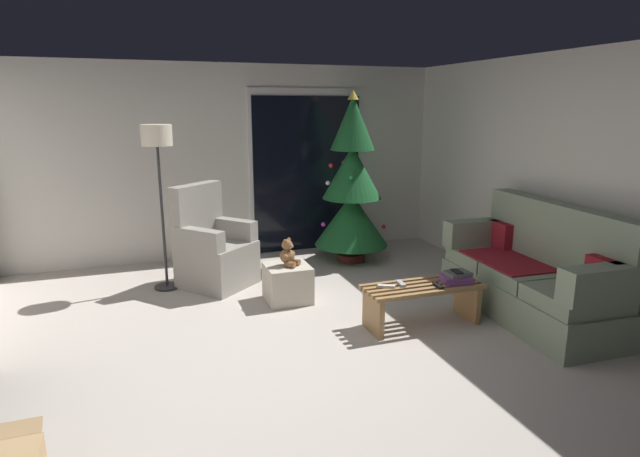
{
  "coord_description": "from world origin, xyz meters",
  "views": [
    {
      "loc": [
        -1.16,
        -3.74,
        1.97
      ],
      "look_at": [
        0.4,
        0.7,
        0.85
      ],
      "focal_mm": 29.0,
      "sensor_mm": 36.0,
      "label": 1
    }
  ],
  "objects": [
    {
      "name": "couch",
      "position": [
        2.32,
        -0.01,
        0.4
      ],
      "size": [
        0.88,
        1.98,
        1.08
      ],
      "color": "gray",
      "rests_on": "ground"
    },
    {
      "name": "wall_back",
      "position": [
        0.0,
        3.06,
        1.25
      ],
      "size": [
        5.72,
        0.12,
        2.5
      ],
      "primitive_type": "cube",
      "color": "silver",
      "rests_on": "ground"
    },
    {
      "name": "book_stack",
      "position": [
        1.52,
        0.09,
        0.44
      ],
      "size": [
        0.29,
        0.25,
        0.1
      ],
      "color": "#6B3D7A",
      "rests_on": "coffee_table"
    },
    {
      "name": "remote_silver",
      "position": [
        1.01,
        0.2,
        0.4
      ],
      "size": [
        0.07,
        0.16,
        0.02
      ],
      "primitive_type": "cube",
      "rotation": [
        0.0,
        0.0,
        6.14
      ],
      "color": "#ADADB2",
      "rests_on": "coffee_table"
    },
    {
      "name": "armchair",
      "position": [
        -0.45,
        1.88,
        0.4
      ],
      "size": [
        0.97,
        0.97,
        1.13
      ],
      "color": "gray",
      "rests_on": "ground"
    },
    {
      "name": "patio_door_frame",
      "position": [
        1.01,
        2.99,
        1.1
      ],
      "size": [
        1.6,
        0.02,
        2.2
      ],
      "primitive_type": "cube",
      "color": "silver",
      "rests_on": "ground"
    },
    {
      "name": "ottoman",
      "position": [
        0.2,
        1.13,
        0.19
      ],
      "size": [
        0.44,
        0.44,
        0.38
      ],
      "primitive_type": "cube",
      "color": "beige",
      "rests_on": "ground"
    },
    {
      "name": "remote_white",
      "position": [
        0.85,
        0.18,
        0.4
      ],
      "size": [
        0.16,
        0.11,
        0.02
      ],
      "primitive_type": "cube",
      "rotation": [
        0.0,
        0.0,
        1.1
      ],
      "color": "silver",
      "rests_on": "coffee_table"
    },
    {
      "name": "christmas_tree",
      "position": [
        1.36,
        2.23,
        0.95
      ],
      "size": [
        0.94,
        0.94,
        2.16
      ],
      "color": "#4C1E19",
      "rests_on": "ground"
    },
    {
      "name": "ground_plane",
      "position": [
        0.0,
        0.0,
        0.0
      ],
      "size": [
        7.0,
        7.0,
        0.0
      ],
      "primitive_type": "plane",
      "color": "#BCB2A8"
    },
    {
      "name": "patio_door_glass",
      "position": [
        1.01,
        2.97,
        1.05
      ],
      "size": [
        1.5,
        0.02,
        2.1
      ],
      "primitive_type": "cube",
      "color": "black",
      "rests_on": "ground"
    },
    {
      "name": "teddy_bear_chestnut",
      "position": [
        0.2,
        1.12,
        0.5
      ],
      "size": [
        0.21,
        0.21,
        0.29
      ],
      "color": "brown",
      "rests_on": "ottoman"
    },
    {
      "name": "cell_phone",
      "position": [
        1.51,
        0.08,
        0.5
      ],
      "size": [
        0.09,
        0.15,
        0.01
      ],
      "primitive_type": "cube",
      "rotation": [
        0.0,
        0.0,
        -0.14
      ],
      "color": "black",
      "rests_on": "book_stack"
    },
    {
      "name": "wall_right",
      "position": [
        2.86,
        0.0,
        1.25
      ],
      "size": [
        0.12,
        6.0,
        2.5
      ],
      "primitive_type": "cube",
      "color": "silver",
      "rests_on": "ground"
    },
    {
      "name": "remote_black",
      "position": [
        1.29,
        0.04,
        0.4
      ],
      "size": [
        0.07,
        0.16,
        0.02
      ],
      "primitive_type": "cube",
      "rotation": [
        0.0,
        0.0,
        6.14
      ],
      "color": "black",
      "rests_on": "coffee_table"
    },
    {
      "name": "floor_lamp",
      "position": [
        -0.96,
        1.95,
        1.51
      ],
      "size": [
        0.32,
        0.32,
        1.78
      ],
      "color": "#2D2D30",
      "rests_on": "ground"
    },
    {
      "name": "coffee_table",
      "position": [
        1.19,
        0.14,
        0.26
      ],
      "size": [
        1.1,
        0.4,
        0.39
      ],
      "color": "#9E7547",
      "rests_on": "ground"
    }
  ]
}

